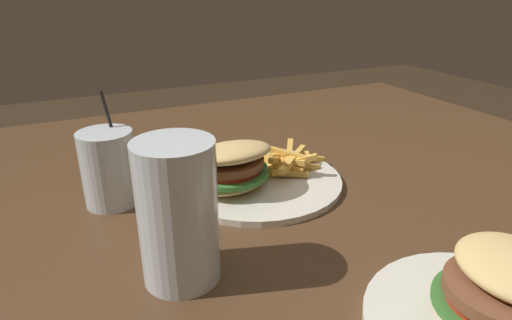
{
  "coord_description": "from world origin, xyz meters",
  "views": [
    {
      "loc": [
        0.36,
        0.44,
        1.06
      ],
      "look_at": [
        0.09,
        -0.13,
        0.79
      ],
      "focal_mm": 30.0,
      "sensor_mm": 36.0,
      "label": 1
    }
  ],
  "objects": [
    {
      "name": "juice_glass",
      "position": [
        0.31,
        -0.16,
        0.8
      ],
      "size": [
        0.08,
        0.08,
        0.16
      ],
      "color": "silver",
      "rests_on": "dining_table"
    },
    {
      "name": "meal_plate_near",
      "position": [
        0.11,
        -0.12,
        0.78
      ],
      "size": [
        0.28,
        0.28,
        0.09
      ],
      "color": "silver",
      "rests_on": "dining_table"
    },
    {
      "name": "dining_table",
      "position": [
        0.0,
        0.0,
        0.62
      ],
      "size": [
        1.2,
        1.26,
        0.75
      ],
      "color": "#4C331E",
      "rests_on": "ground_plane"
    },
    {
      "name": "spoon",
      "position": [
        0.23,
        -0.26,
        0.76
      ],
      "size": [
        0.14,
        0.14,
        0.01
      ],
      "rotation": [
        0.0,
        0.0,
        0.78
      ],
      "color": "silver",
      "rests_on": "dining_table"
    },
    {
      "name": "meal_plate_far",
      "position": [
        0.03,
        0.26,
        0.78
      ],
      "size": [
        0.24,
        0.24,
        0.09
      ],
      "color": "silver",
      "rests_on": "dining_table"
    },
    {
      "name": "beer_glass",
      "position": [
        0.26,
        0.05,
        0.83
      ],
      "size": [
        0.09,
        0.09,
        0.16
      ],
      "color": "silver",
      "rests_on": "dining_table"
    }
  ]
}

